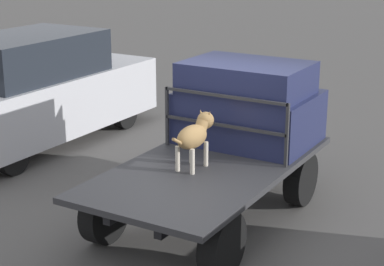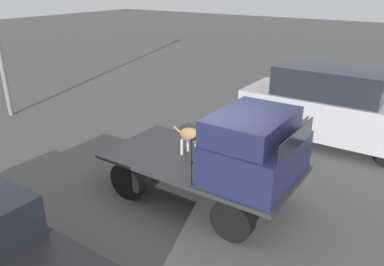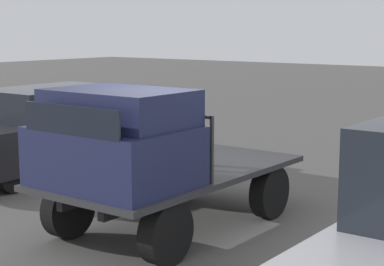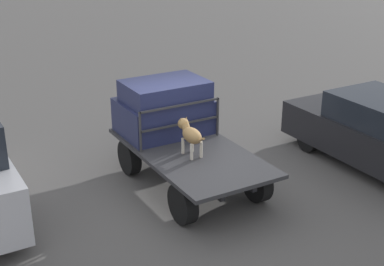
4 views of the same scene
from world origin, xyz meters
TOP-DOWN VIEW (x-y plane):
  - ground_plane at (0.00, 0.00)m, footprint 80.00×80.00m
  - flatbed_truck at (0.00, 0.00)m, footprint 3.89×2.01m
  - truck_cab at (1.15, 0.00)m, footprint 1.44×1.89m
  - truck_headboard at (0.39, 0.00)m, footprint 0.04×1.89m
  - dog at (-0.19, 0.11)m, footprint 0.98×0.30m
  - parked_sedan at (-1.31, -4.19)m, footprint 4.54×1.87m

SIDE VIEW (x-z plane):
  - ground_plane at x=0.00m, z-range 0.00..0.00m
  - flatbed_truck at x=0.00m, z-range 0.19..1.02m
  - parked_sedan at x=-1.31m, z-range 0.00..1.65m
  - dog at x=-0.19m, z-range 0.92..1.64m
  - truck_cab at x=1.15m, z-range 0.80..2.00m
  - truck_headboard at x=0.39m, z-range 0.98..1.84m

